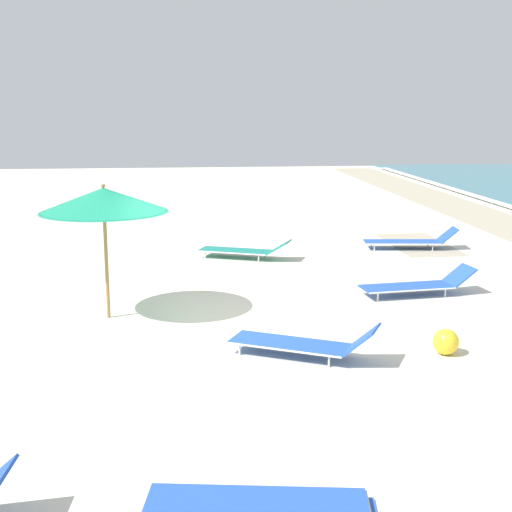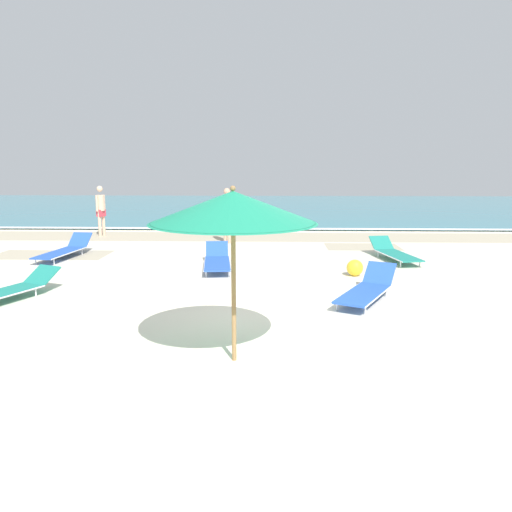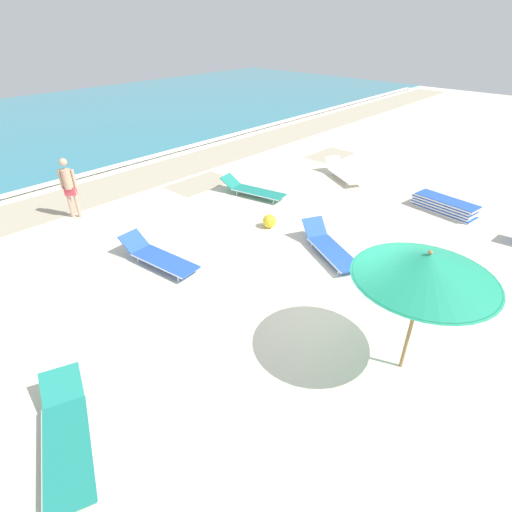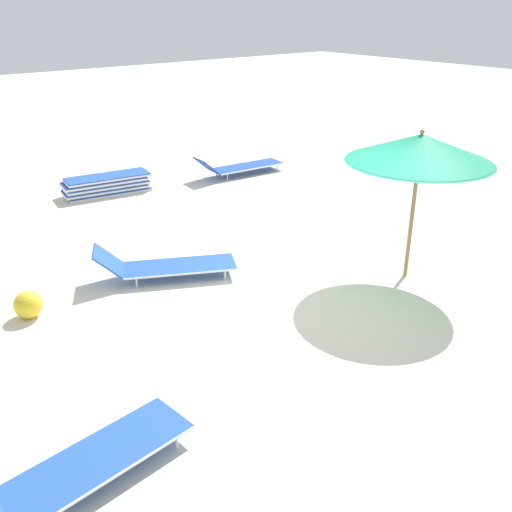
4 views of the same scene
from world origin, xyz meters
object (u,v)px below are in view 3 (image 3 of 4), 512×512
sun_lounger_mid_beach_pair_b (330,247)px  sun_lounger_near_water_right (66,435)px  sun_lounger_near_water_left (253,190)px  beach_umbrella (427,267)px  beach_ball (269,221)px  beachgoer_shoreline_child (69,185)px  lounger_stack (444,205)px  sun_lounger_beside_umbrella (158,256)px  sun_lounger_mid_beach_solo (343,173)px

sun_lounger_mid_beach_pair_b → sun_lounger_near_water_right: bearing=-150.5°
sun_lounger_near_water_left → sun_lounger_mid_beach_pair_b: sun_lounger_mid_beach_pair_b is taller
beach_umbrella → beach_ball: size_ratio=6.03×
beachgoer_shoreline_child → beach_ball: beachgoer_shoreline_child is taller
beach_ball → sun_lounger_near_water_right: bearing=-161.6°
lounger_stack → sun_lounger_beside_umbrella: size_ratio=0.89×
sun_lounger_near_water_right → sun_lounger_mid_beach_solo: size_ratio=1.08×
sun_lounger_beside_umbrella → beach_ball: 3.31m
beach_umbrella → sun_lounger_mid_beach_solo: (7.13, 5.62, -1.80)m
sun_lounger_beside_umbrella → sun_lounger_near_water_right: sun_lounger_beside_umbrella is taller
sun_lounger_mid_beach_solo → sun_lounger_mid_beach_pair_b: bearing=-121.4°
sun_lounger_mid_beach_pair_b → beach_ball: size_ratio=5.72×
beach_umbrella → beach_ball: bearing=64.6°
sun_lounger_mid_beach_pair_b → sun_lounger_mid_beach_solo: bearing=56.2°
beach_umbrella → sun_lounger_beside_umbrella: beach_umbrella is taller
sun_lounger_beside_umbrella → sun_lounger_mid_beach_pair_b: (3.13, -2.74, 0.00)m
beach_umbrella → beach_ball: (2.39, 5.04, -1.82)m
lounger_stack → sun_lounger_beside_umbrella: bearing=161.7°
beach_ball → beachgoer_shoreline_child: bearing=125.9°
lounger_stack → sun_lounger_beside_umbrella: (-7.58, 3.88, 0.00)m
sun_lounger_beside_umbrella → sun_lounger_near_water_right: bearing=-147.2°
beach_umbrella → sun_lounger_beside_umbrella: (-0.85, 5.72, -1.80)m
beach_umbrella → sun_lounger_beside_umbrella: size_ratio=1.02×
sun_lounger_near_water_left → beachgoer_shoreline_child: beachgoer_shoreline_child is taller
beach_umbrella → sun_lounger_mid_beach_pair_b: 4.16m
sun_lounger_beside_umbrella → sun_lounger_mid_beach_pair_b: bearing=-47.6°
sun_lounger_mid_beach_pair_b → lounger_stack: bearing=13.2°
sun_lounger_near_water_left → sun_lounger_mid_beach_pair_b: size_ratio=1.06×
sun_lounger_near_water_right → sun_lounger_mid_beach_pair_b: size_ratio=1.03×
beach_umbrella → sun_lounger_mid_beach_pair_b: (2.28, 2.98, -1.80)m
sun_lounger_near_water_right → sun_lounger_near_water_left: bearing=49.5°
sun_lounger_beside_umbrella → beach_ball: sun_lounger_beside_umbrella is taller
lounger_stack → sun_lounger_mid_beach_solo: bearing=92.8°
beach_umbrella → beach_ball: 5.87m
sun_lounger_near_water_left → sun_lounger_near_water_right: 9.25m
beachgoer_shoreline_child → sun_lounger_beside_umbrella: bearing=136.0°
beachgoer_shoreline_child → beach_ball: bearing=170.4°
beach_ball → sun_lounger_mid_beach_pair_b: bearing=-93.0°
sun_lounger_beside_umbrella → sun_lounger_mid_beach_pair_b: size_ratio=1.03×
beach_umbrella → sun_lounger_mid_beach_solo: beach_umbrella is taller
beachgoer_shoreline_child → sun_lounger_mid_beach_solo: bearing=-162.0°
lounger_stack → sun_lounger_beside_umbrella: 8.52m
lounger_stack → sun_lounger_mid_beach_solo: size_ratio=0.96×
lounger_stack → sun_lounger_near_water_right: size_ratio=0.89×
sun_lounger_near_water_left → beach_ball: sun_lounger_near_water_left is taller
sun_lounger_beside_umbrella → sun_lounger_near_water_left: (4.60, 1.23, -0.00)m
sun_lounger_near_water_left → sun_lounger_beside_umbrella: bearing=-176.3°
lounger_stack → beach_ball: (-4.34, 3.20, -0.02)m
beach_ball → sun_lounger_near_water_left: bearing=54.6°
sun_lounger_near_water_left → beach_ball: (-1.35, -1.91, -0.02)m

